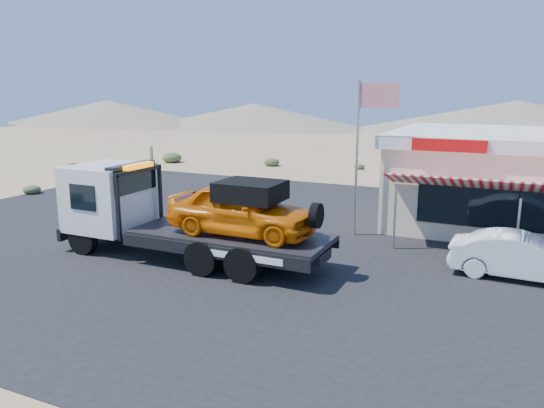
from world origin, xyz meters
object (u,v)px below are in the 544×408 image
Objects in this scene: jerky_store at (521,179)px; flagpole at (363,140)px; white_sedan at (522,257)px; tow_truck at (184,210)px.

flagpole is at bearing -141.21° from jerky_store.
white_sedan is 7.22m from jerky_store.
tow_truck is 0.90× the size of jerky_store.
jerky_store is 7.36m from flagpole.
flagpole reaches higher than jerky_store.
tow_truck is 10.73m from white_sedan.
jerky_store is (10.18, 9.75, 0.30)m from tow_truck.
jerky_store is at bearing 38.79° from flagpole.
jerky_store is 1.73× the size of flagpole.
tow_truck reaches higher than white_sedan.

